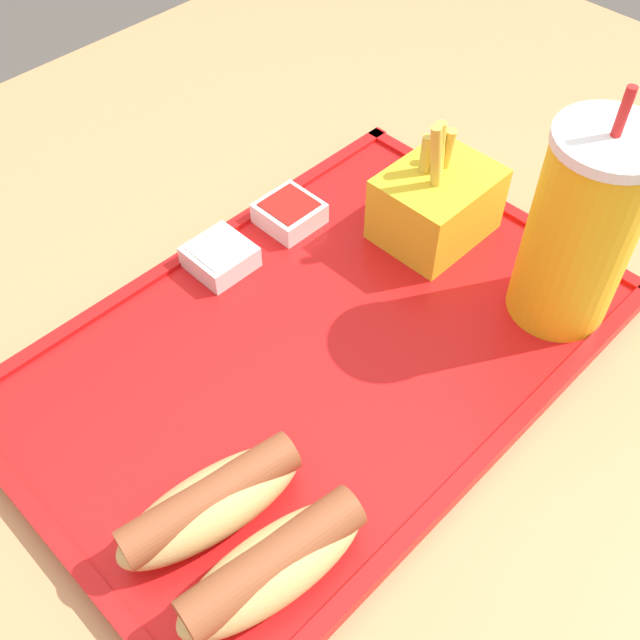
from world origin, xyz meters
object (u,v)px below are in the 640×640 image
Objects in this scene: soda_cup at (581,230)px; hot_dog_far at (273,565)px; sauce_cup_ketchup at (290,213)px; fries_carton at (436,203)px; hot_dog_near at (211,503)px; sauce_cup_mayo at (222,255)px.

soda_cup is 1.48× the size of hot_dog_far.
sauce_cup_ketchup is (0.08, -0.22, -0.07)m from soda_cup.
fries_carton reaches higher than hot_dog_far.
hot_dog_far is 2.74× the size of sauce_cup_ketchup.
fries_carton is at bearing -166.63° from hot_dog_near.
soda_cup is at bearing 110.02° from sauce_cup_ketchup.
sauce_cup_mayo is 0.08m from sauce_cup_ketchup.
hot_dog_far is at bearing 22.82° from fries_carton.
hot_dog_near is (0.31, -0.05, -0.06)m from soda_cup.
sauce_cup_ketchup is (-0.23, -0.23, -0.01)m from hot_dog_far.
sauce_cup_mayo is at bearing -32.50° from fries_carton.
soda_cup reaches higher than hot_dog_far.
fries_carton is (-0.31, -0.13, 0.01)m from hot_dog_far.
soda_cup is 1.47× the size of hot_dog_near.
hot_dog_near reaches higher than sauce_cup_mayo.
sauce_cup_ketchup is at bearing -135.26° from hot_dog_far.
hot_dog_far is 1.16× the size of fries_carton.
hot_dog_far is 1.00× the size of hot_dog_near.
hot_dog_near is 0.23m from sauce_cup_mayo.
sauce_cup_ketchup is at bearing -50.69° from fries_carton.
hot_dog_far is 2.74× the size of sauce_cup_mayo.
fries_carton is 2.37× the size of sauce_cup_ketchup.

